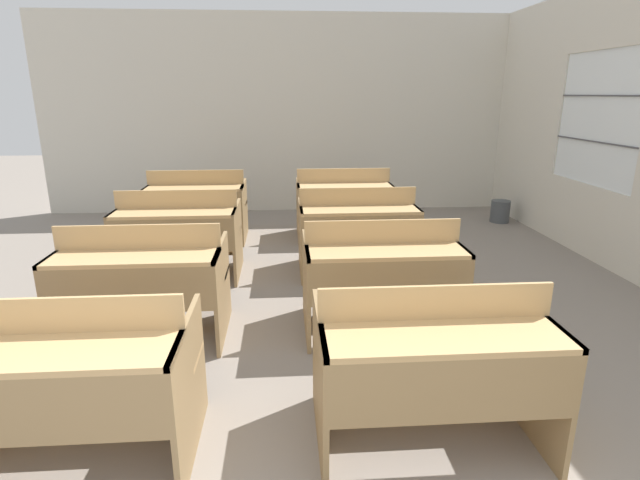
{
  "coord_description": "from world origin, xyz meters",
  "views": [
    {
      "loc": [
        0.08,
        -0.6,
        1.78
      ],
      "look_at": [
        0.33,
        2.85,
        0.76
      ],
      "focal_mm": 28.0,
      "sensor_mm": 36.0,
      "label": 1
    }
  ],
  "objects_px": {
    "bench_front_left": "(66,378)",
    "bench_third_left": "(179,232)",
    "wastepaper_bin": "(500,211)",
    "bench_second_left": "(143,280)",
    "bench_second_right": "(381,273)",
    "bench_back_left": "(197,204)",
    "bench_front_right": "(432,362)",
    "bench_back_right": "(343,201)",
    "bench_third_right": "(357,228)"
  },
  "relations": [
    {
      "from": "bench_front_left",
      "to": "bench_second_left",
      "type": "bearing_deg",
      "value": 89.45
    },
    {
      "from": "bench_third_right",
      "to": "bench_back_left",
      "type": "xyz_separation_m",
      "value": [
        -1.81,
        1.3,
        0.0
      ]
    },
    {
      "from": "wastepaper_bin",
      "to": "bench_back_right",
      "type": "bearing_deg",
      "value": -165.19
    },
    {
      "from": "bench_back_left",
      "to": "wastepaper_bin",
      "type": "distance_m",
      "value": 4.23
    },
    {
      "from": "bench_third_left",
      "to": "bench_front_right",
      "type": "bearing_deg",
      "value": -55.88
    },
    {
      "from": "bench_second_left",
      "to": "bench_back_left",
      "type": "relative_size",
      "value": 1.0
    },
    {
      "from": "bench_front_left",
      "to": "bench_back_right",
      "type": "height_order",
      "value": "same"
    },
    {
      "from": "bench_second_left",
      "to": "bench_back_left",
      "type": "bearing_deg",
      "value": 90.6
    },
    {
      "from": "bench_second_right",
      "to": "bench_back_left",
      "type": "xyz_separation_m",
      "value": [
        -1.8,
        2.62,
        0.0
      ]
    },
    {
      "from": "bench_second_left",
      "to": "bench_front_right",
      "type": "bearing_deg",
      "value": -36.12
    },
    {
      "from": "bench_third_left",
      "to": "bench_third_right",
      "type": "relative_size",
      "value": 1.0
    },
    {
      "from": "bench_front_left",
      "to": "bench_second_left",
      "type": "distance_m",
      "value": 1.32
    },
    {
      "from": "bench_front_left",
      "to": "bench_back_right",
      "type": "distance_m",
      "value": 4.35
    },
    {
      "from": "bench_front_left",
      "to": "bench_back_left",
      "type": "xyz_separation_m",
      "value": [
        -0.01,
        3.95,
        0.0
      ]
    },
    {
      "from": "bench_front_left",
      "to": "bench_back_left",
      "type": "height_order",
      "value": "same"
    },
    {
      "from": "bench_second_right",
      "to": "bench_back_left",
      "type": "relative_size",
      "value": 1.0
    },
    {
      "from": "bench_second_left",
      "to": "bench_third_left",
      "type": "relative_size",
      "value": 1.0
    },
    {
      "from": "bench_third_left",
      "to": "bench_back_right",
      "type": "xyz_separation_m",
      "value": [
        1.79,
        1.32,
        0.0
      ]
    },
    {
      "from": "bench_front_right",
      "to": "bench_second_right",
      "type": "bearing_deg",
      "value": 90.36
    },
    {
      "from": "bench_third_left",
      "to": "bench_back_right",
      "type": "bearing_deg",
      "value": 36.3
    },
    {
      "from": "bench_third_right",
      "to": "bench_second_left",
      "type": "bearing_deg",
      "value": -143.2
    },
    {
      "from": "bench_second_right",
      "to": "bench_third_left",
      "type": "distance_m",
      "value": 2.21
    },
    {
      "from": "bench_third_left",
      "to": "bench_third_right",
      "type": "xyz_separation_m",
      "value": [
        1.78,
        0.0,
        0.0
      ]
    },
    {
      "from": "bench_front_left",
      "to": "bench_third_left",
      "type": "relative_size",
      "value": 1.0
    },
    {
      "from": "bench_back_left",
      "to": "bench_back_right",
      "type": "height_order",
      "value": "same"
    },
    {
      "from": "bench_third_left",
      "to": "wastepaper_bin",
      "type": "xyz_separation_m",
      "value": [
        4.14,
        1.94,
        -0.31
      ]
    },
    {
      "from": "bench_front_left",
      "to": "bench_back_left",
      "type": "relative_size",
      "value": 1.0
    },
    {
      "from": "bench_front_left",
      "to": "bench_second_right",
      "type": "height_order",
      "value": "same"
    },
    {
      "from": "bench_back_right",
      "to": "wastepaper_bin",
      "type": "height_order",
      "value": "bench_back_right"
    },
    {
      "from": "bench_second_right",
      "to": "bench_third_right",
      "type": "distance_m",
      "value": 1.32
    },
    {
      "from": "bench_front_right",
      "to": "bench_front_left",
      "type": "bearing_deg",
      "value": -179.42
    },
    {
      "from": "bench_second_left",
      "to": "wastepaper_bin",
      "type": "height_order",
      "value": "bench_second_left"
    },
    {
      "from": "bench_front_right",
      "to": "bench_back_right",
      "type": "distance_m",
      "value": 3.94
    },
    {
      "from": "bench_front_left",
      "to": "wastepaper_bin",
      "type": "xyz_separation_m",
      "value": [
        4.15,
        4.58,
        -0.31
      ]
    },
    {
      "from": "bench_front_right",
      "to": "bench_back_left",
      "type": "relative_size",
      "value": 1.0
    },
    {
      "from": "bench_front_right",
      "to": "bench_back_right",
      "type": "height_order",
      "value": "same"
    },
    {
      "from": "wastepaper_bin",
      "to": "bench_front_right",
      "type": "bearing_deg",
      "value": -117.31
    },
    {
      "from": "wastepaper_bin",
      "to": "bench_second_right",
      "type": "bearing_deg",
      "value": -126.01
    },
    {
      "from": "bench_back_right",
      "to": "bench_front_left",
      "type": "bearing_deg",
      "value": -114.5
    },
    {
      "from": "bench_second_left",
      "to": "bench_third_right",
      "type": "height_order",
      "value": "same"
    },
    {
      "from": "bench_third_left",
      "to": "bench_back_right",
      "type": "height_order",
      "value": "same"
    },
    {
      "from": "bench_second_right",
      "to": "wastepaper_bin",
      "type": "distance_m",
      "value": 4.03
    },
    {
      "from": "bench_front_left",
      "to": "wastepaper_bin",
      "type": "height_order",
      "value": "bench_front_left"
    },
    {
      "from": "bench_front_left",
      "to": "bench_back_right",
      "type": "xyz_separation_m",
      "value": [
        1.81,
        3.96,
        0.0
      ]
    },
    {
      "from": "bench_second_right",
      "to": "wastepaper_bin",
      "type": "height_order",
      "value": "bench_second_right"
    },
    {
      "from": "bench_third_right",
      "to": "bench_back_right",
      "type": "height_order",
      "value": "same"
    },
    {
      "from": "bench_front_right",
      "to": "bench_second_left",
      "type": "relative_size",
      "value": 1.0
    },
    {
      "from": "bench_third_left",
      "to": "bench_third_right",
      "type": "height_order",
      "value": "same"
    },
    {
      "from": "wastepaper_bin",
      "to": "bench_front_left",
      "type": "bearing_deg",
      "value": -132.17
    },
    {
      "from": "bench_front_left",
      "to": "bench_back_left",
      "type": "distance_m",
      "value": 3.95
    }
  ]
}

